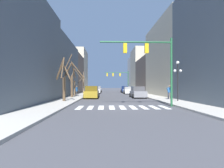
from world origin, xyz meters
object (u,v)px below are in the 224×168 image
at_px(street_tree_left_near, 72,79).
at_px(traffic_signal_far, 119,77).
at_px(car_parked_left_near, 128,91).
at_px(car_at_intersection, 98,89).
at_px(street_tree_left_mid, 63,80).
at_px(car_parked_left_mid, 92,92).
at_px(pedestrian_crossing_street, 170,91).
at_px(street_tree_right_far, 75,83).
at_px(street_tree_left_far, 83,85).
at_px(car_parked_left_far, 97,90).
at_px(street_lamp_right_corner, 178,73).
at_px(car_parked_right_far, 138,92).
at_px(car_parked_right_mid, 125,90).
at_px(traffic_signal_near, 151,57).
at_px(pedestrian_waiting_at_curb, 77,90).

bearing_deg(street_tree_left_near, traffic_signal_far, 66.52).
distance_m(car_parked_left_near, car_at_intersection, 12.40).
bearing_deg(traffic_signal_far, street_tree_left_mid, -107.60).
height_order(car_parked_left_mid, pedestrian_crossing_street, pedestrian_crossing_street).
bearing_deg(street_tree_right_far, street_tree_left_far, 88.27).
distance_m(car_at_intersection, car_parked_left_far, 7.23).
bearing_deg(street_tree_left_far, street_lamp_right_corner, -55.07).
height_order(street_lamp_right_corner, street_tree_left_far, street_tree_left_far).
relative_size(street_tree_left_mid, street_tree_right_far, 1.08).
distance_m(car_parked_left_near, car_parked_left_far, 7.65).
bearing_deg(street_tree_left_mid, street_tree_left_near, 92.25).
bearing_deg(pedestrian_crossing_street, car_parked_right_far, 145.25).
bearing_deg(car_parked_left_near, street_tree_left_mid, 153.07).
xyz_separation_m(traffic_signal_far, street_lamp_right_corner, (4.50, -26.47, -0.89)).
bearing_deg(car_parked_right_far, street_tree_left_near, 92.87).
relative_size(car_parked_right_mid, street_tree_right_far, 0.96).
relative_size(traffic_signal_near, car_parked_left_far, 1.44).
xyz_separation_m(car_parked_left_near, pedestrian_crossing_street, (3.12, -16.90, 0.44)).
relative_size(car_parked_left_near, pedestrian_crossing_street, 2.74).
bearing_deg(traffic_signal_far, street_lamp_right_corner, -80.34).
bearing_deg(car_parked_left_mid, street_lamp_right_corner, -124.07).
bearing_deg(car_parked_right_far, car_parked_left_far, 24.95).
relative_size(car_at_intersection, street_tree_left_near, 0.71).
xyz_separation_m(traffic_signal_far, pedestrian_waiting_at_curb, (-8.15, -17.37, -3.04)).
bearing_deg(car_parked_left_mid, car_parked_right_mid, -19.78).
height_order(traffic_signal_far, street_tree_left_far, traffic_signal_far).
distance_m(car_parked_right_mid, street_tree_left_mid, 27.63).
bearing_deg(street_tree_left_mid, pedestrian_waiting_at_curb, 89.49).
bearing_deg(street_lamp_right_corner, car_parked_left_mid, 145.93).
height_order(street_lamp_right_corner, car_at_intersection, street_lamp_right_corner).
height_order(traffic_signal_near, car_parked_right_far, traffic_signal_near).
relative_size(car_parked_right_mid, pedestrian_crossing_street, 2.47).
relative_size(street_tree_left_mid, street_tree_left_near, 0.76).
bearing_deg(car_parked_left_near, traffic_signal_near, 177.70).
xyz_separation_m(car_parked_left_near, street_tree_left_far, (-9.79, -1.13, 1.32)).
relative_size(car_parked_left_near, street_tree_left_near, 0.75).
distance_m(street_lamp_right_corner, car_parked_right_far, 8.42).
relative_size(car_at_intersection, street_tree_left_far, 0.97).
bearing_deg(car_at_intersection, pedestrian_waiting_at_curb, 173.04).
height_order(car_parked_right_far, pedestrian_crossing_street, pedestrian_crossing_street).
height_order(traffic_signal_near, street_tree_left_near, street_tree_left_near).
height_order(street_tree_left_mid, street_tree_right_far, street_tree_left_mid).
relative_size(car_at_intersection, street_tree_right_far, 1.01).
bearing_deg(pedestrian_crossing_street, street_tree_right_far, 173.39).
bearing_deg(street_tree_right_far, street_tree_left_mid, -87.62).
bearing_deg(pedestrian_crossing_street, street_lamp_right_corner, -69.13).
relative_size(street_lamp_right_corner, car_parked_left_far, 0.99).
xyz_separation_m(car_at_intersection, street_tree_left_near, (-2.85, -22.80, 2.12)).
xyz_separation_m(traffic_signal_near, car_parked_left_near, (0.94, 23.35, -3.67)).
bearing_deg(traffic_signal_far, car_parked_left_near, -78.28).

